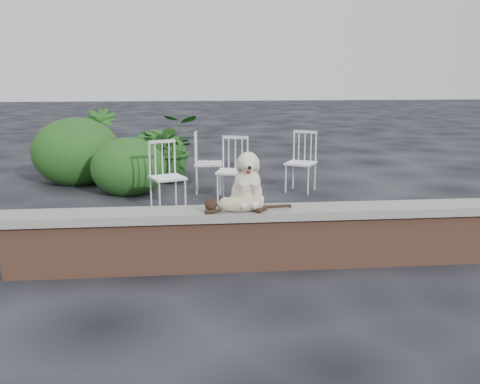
{
  "coord_description": "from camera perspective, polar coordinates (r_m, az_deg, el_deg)",
  "views": [
    {
      "loc": [
        -1.33,
        -4.95,
        1.86
      ],
      "look_at": [
        -0.81,
        0.2,
        0.7
      ],
      "focal_mm": 40.74,
      "sensor_mm": 36.0,
      "label": 1
    }
  ],
  "objects": [
    {
      "name": "chair_d",
      "position": [
        8.52,
        6.39,
        3.14
      ],
      "size": [
        0.76,
        0.76,
        0.94
      ],
      "primitive_type": null,
      "rotation": [
        0.0,
        0.0,
        -0.52
      ],
      "color": "white",
      "rests_on": "ground"
    },
    {
      "name": "potted_plant_b",
      "position": [
        10.28,
        -14.59,
        5.15
      ],
      "size": [
        0.75,
        0.75,
        1.19
      ],
      "primitive_type": "imported",
      "rotation": [
        0.0,
        0.0,
        -0.12
      ],
      "color": "#164F19",
      "rests_on": "ground"
    },
    {
      "name": "dog",
      "position": [
        5.13,
        0.72,
        1.42
      ],
      "size": [
        0.38,
        0.49,
        0.56
      ],
      "primitive_type": null,
      "rotation": [
        0.0,
        0.0,
        -0.02
      ],
      "color": "beige",
      "rests_on": "capstone"
    },
    {
      "name": "capstone",
      "position": [
        5.29,
        8.95,
        -1.97
      ],
      "size": [
        6.2,
        0.4,
        0.08
      ],
      "primitive_type": "cube",
      "color": "slate",
      "rests_on": "brick_wall"
    },
    {
      "name": "chair_e",
      "position": [
        8.44,
        -3.33,
        3.11
      ],
      "size": [
        0.6,
        0.6,
        0.94
      ],
      "primitive_type": null,
      "rotation": [
        0.0,
        0.0,
        1.49
      ],
      "color": "white",
      "rests_on": "ground"
    },
    {
      "name": "ground",
      "position": [
        5.45,
        8.76,
        -7.47
      ],
      "size": [
        60.0,
        60.0,
        0.0
      ],
      "primitive_type": "plane",
      "color": "black",
      "rests_on": "ground"
    },
    {
      "name": "cat",
      "position": [
        5.02,
        0.0,
        -1.17
      ],
      "size": [
        0.97,
        0.25,
        0.16
      ],
      "primitive_type": null,
      "rotation": [
        0.0,
        0.0,
        -0.02
      ],
      "color": "tan",
      "rests_on": "capstone"
    },
    {
      "name": "brick_wall",
      "position": [
        5.37,
        8.85,
        -4.96
      ],
      "size": [
        6.0,
        0.3,
        0.5
      ],
      "primitive_type": "cube",
      "color": "brown",
      "rests_on": "ground"
    },
    {
      "name": "potted_plant_a",
      "position": [
        9.37,
        -7.16,
        4.65
      ],
      "size": [
        1.05,
        0.91,
        1.15
      ],
      "primitive_type": "imported",
      "rotation": [
        0.0,
        0.0,
        -0.01
      ],
      "color": "#164F19",
      "rests_on": "ground"
    },
    {
      "name": "shrubbery",
      "position": [
        9.39,
        -13.74,
        3.68
      ],
      "size": [
        2.57,
        2.67,
        1.16
      ],
      "color": "#164F19",
      "rests_on": "ground"
    },
    {
      "name": "chair_b",
      "position": [
        7.75,
        -0.77,
        2.28
      ],
      "size": [
        0.7,
        0.7,
        0.94
      ],
      "primitive_type": null,
      "rotation": [
        0.0,
        0.0,
        -0.3
      ],
      "color": "white",
      "rests_on": "ground"
    },
    {
      "name": "chair_a",
      "position": [
        7.37,
        -7.61,
        1.64
      ],
      "size": [
        0.73,
        0.73,
        0.94
      ],
      "primitive_type": null,
      "rotation": [
        0.0,
        0.0,
        0.37
      ],
      "color": "white",
      "rests_on": "ground"
    }
  ]
}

